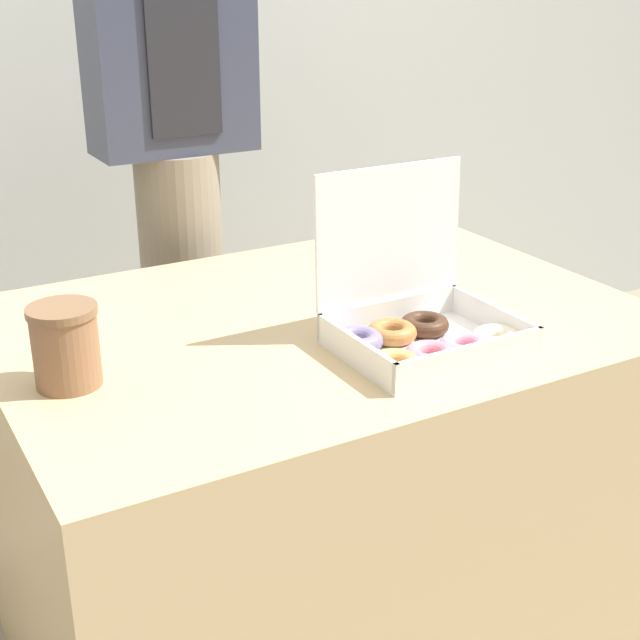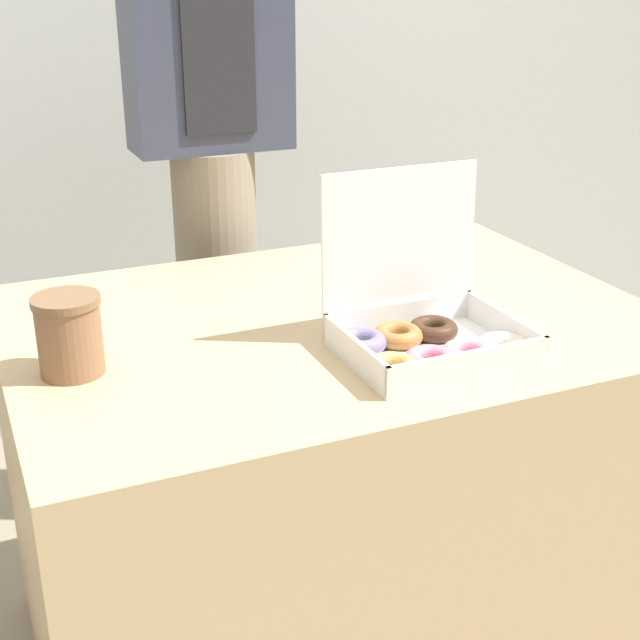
{
  "view_description": "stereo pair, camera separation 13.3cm",
  "coord_description": "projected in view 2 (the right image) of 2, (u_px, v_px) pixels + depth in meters",
  "views": [
    {
      "loc": [
        -0.71,
        -1.25,
        1.3
      ],
      "look_at": [
        -0.1,
        -0.18,
        0.8
      ],
      "focal_mm": 50.0,
      "sensor_mm": 36.0,
      "label": 1
    },
    {
      "loc": [
        -0.59,
        -1.31,
        1.3
      ],
      "look_at": [
        -0.1,
        -0.18,
        0.8
      ],
      "focal_mm": 50.0,
      "sensor_mm": 36.0,
      "label": 2
    }
  ],
  "objects": [
    {
      "name": "table",
      "position": [
        330.0,
        494.0,
        1.68
      ],
      "size": [
        1.1,
        0.79,
        0.73
      ],
      "color": "tan",
      "rests_on": "ground_plane"
    },
    {
      "name": "person_customer",
      "position": [
        210.0,
        115.0,
        1.93
      ],
      "size": [
        0.34,
        0.22,
        1.73
      ],
      "color": "gray",
      "rests_on": "ground_plane"
    },
    {
      "name": "coffee_cup",
      "position": [
        69.0,
        335.0,
        1.31
      ],
      "size": [
        0.1,
        0.1,
        0.12
      ],
      "color": "#8C6042",
      "rests_on": "table"
    },
    {
      "name": "donut_box",
      "position": [
        424.0,
        328.0,
        1.39
      ],
      "size": [
        0.3,
        0.23,
        0.27
      ],
      "color": "white",
      "rests_on": "table"
    }
  ]
}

